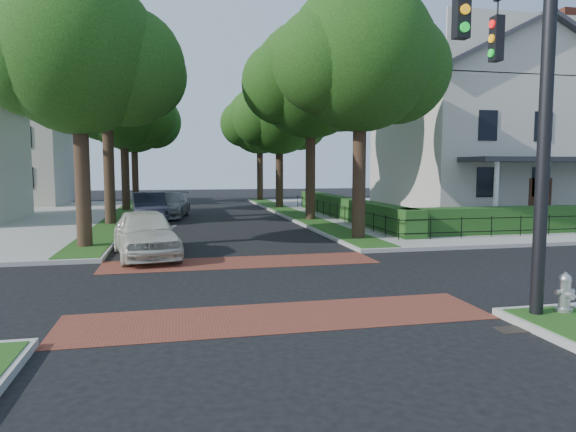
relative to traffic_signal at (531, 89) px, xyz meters
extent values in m
plane|color=black|center=(-4.89, 4.41, -4.71)|extent=(120.00, 120.00, 0.00)
cube|color=gray|center=(14.61, 23.41, -4.63)|extent=(30.00, 30.00, 0.15)
cube|color=brown|center=(-4.89, 7.61, -4.70)|extent=(9.00, 2.20, 0.01)
cube|color=brown|center=(-4.89, 1.21, -4.70)|extent=(9.00, 2.20, 0.01)
cube|color=black|center=(-0.59, -0.59, -4.70)|extent=(0.65, 0.45, 0.01)
cube|color=#244714|center=(0.51, 23.51, -4.55)|extent=(1.60, 29.80, 0.02)
cube|color=#244714|center=(-10.29, 23.51, -4.55)|extent=(1.60, 29.80, 0.02)
cylinder|color=black|center=(0.61, 11.41, -0.88)|extent=(0.56, 0.56, 7.35)
sphere|color=black|center=(0.61, 11.41, 3.00)|extent=(6.20, 6.20, 6.20)
sphere|color=black|center=(2.32, 11.71, 2.60)|extent=(4.65, 4.65, 4.65)
sphere|color=black|center=(-0.94, 11.21, 2.70)|extent=(4.34, 4.34, 4.34)
sphere|color=black|center=(0.71, 12.96, 3.50)|extent=(4.03, 4.03, 4.03)
cylinder|color=black|center=(0.61, 19.41, -0.71)|extent=(0.56, 0.56, 7.70)
sphere|color=black|center=(0.61, 19.41, 3.36)|extent=(6.60, 6.60, 6.60)
sphere|color=black|center=(2.43, 19.71, 2.96)|extent=(4.95, 4.95, 4.95)
sphere|color=black|center=(-1.04, 19.21, 3.06)|extent=(4.62, 4.62, 4.62)
sphere|color=black|center=(0.71, 21.06, 3.86)|extent=(4.29, 4.29, 4.29)
cylinder|color=black|center=(0.61, 28.41, -1.23)|extent=(0.56, 0.56, 6.65)
sphere|color=black|center=(0.61, 28.41, 2.28)|extent=(5.80, 5.80, 5.80)
sphere|color=black|center=(2.21, 28.71, 1.88)|extent=(4.35, 4.35, 4.35)
sphere|color=black|center=(-0.84, 28.21, 1.98)|extent=(4.06, 4.06, 4.06)
sphere|color=black|center=(0.71, 29.86, 2.78)|extent=(3.77, 3.77, 3.77)
cylinder|color=black|center=(0.61, 37.41, -1.06)|extent=(0.56, 0.56, 7.00)
sphere|color=black|center=(0.61, 37.41, 2.64)|extent=(6.00, 6.00, 6.00)
sphere|color=black|center=(2.26, 37.71, 2.24)|extent=(4.50, 4.50, 4.50)
sphere|color=black|center=(-0.89, 37.21, 2.34)|extent=(4.20, 4.20, 4.20)
sphere|color=black|center=(0.71, 38.91, 3.14)|extent=(3.90, 3.90, 3.90)
cylinder|color=black|center=(-10.39, 11.41, -1.06)|extent=(0.56, 0.56, 7.00)
sphere|color=black|center=(-10.39, 11.41, 2.64)|extent=(6.00, 6.00, 6.00)
sphere|color=black|center=(-8.74, 11.71, 2.24)|extent=(4.50, 4.50, 4.50)
sphere|color=black|center=(-11.89, 11.21, 2.34)|extent=(4.20, 4.20, 4.20)
sphere|color=black|center=(-10.29, 12.91, 3.14)|extent=(3.90, 3.90, 3.90)
cylinder|color=black|center=(-10.39, 19.41, -0.53)|extent=(0.56, 0.56, 8.05)
sphere|color=black|center=(-10.39, 19.41, 3.72)|extent=(6.40, 6.40, 6.40)
sphere|color=black|center=(-8.63, 19.71, 3.32)|extent=(4.80, 4.80, 4.80)
sphere|color=black|center=(-11.99, 19.21, 3.42)|extent=(4.48, 4.48, 4.48)
sphere|color=black|center=(-10.29, 21.01, 4.22)|extent=(4.16, 4.16, 4.16)
cylinder|color=black|center=(-10.39, 28.41, -1.13)|extent=(0.56, 0.56, 6.86)
sphere|color=black|center=(-10.39, 28.41, 2.50)|extent=(5.60, 5.60, 5.60)
sphere|color=black|center=(-8.85, 28.71, 2.10)|extent=(4.20, 4.20, 4.20)
sphere|color=black|center=(-11.79, 28.21, 2.20)|extent=(3.92, 3.92, 3.92)
sphere|color=black|center=(-10.29, 29.81, 3.00)|extent=(3.64, 3.64, 3.64)
cylinder|color=black|center=(-10.39, 37.41, -0.99)|extent=(0.56, 0.56, 7.14)
sphere|color=black|center=(-10.39, 37.41, 2.79)|extent=(6.20, 6.20, 6.20)
sphere|color=black|center=(-8.68, 37.71, 2.39)|extent=(4.65, 4.65, 4.65)
sphere|color=black|center=(-11.94, 37.21, 2.49)|extent=(4.34, 4.34, 4.34)
sphere|color=black|center=(-10.29, 38.96, 3.29)|extent=(4.03, 4.03, 4.03)
cube|color=#1C4618|center=(2.81, 19.41, -3.96)|extent=(1.00, 18.00, 1.20)
cube|color=beige|center=(12.61, 20.41, -0.56)|extent=(12.00, 10.00, 8.00)
cube|color=brown|center=(16.21, 18.41, 5.68)|extent=(0.80, 0.80, 4.48)
cube|color=gray|center=(12.61, 14.21, -4.31)|extent=(9.60, 2.40, 0.50)
cube|color=#28282D|center=(12.61, 14.21, -1.16)|extent=(10.20, 2.70, 0.25)
cylinder|color=white|center=(8.41, 13.26, -2.71)|extent=(0.24, 0.24, 3.00)
cylinder|color=white|center=(11.17, 13.26, -2.71)|extent=(0.24, 0.24, 3.00)
cube|color=beige|center=(-20.39, 36.41, -1.31)|extent=(9.00, 8.00, 6.50)
cube|color=brown|center=(-17.69, 34.81, 3.76)|extent=(0.80, 0.80, 3.64)
cylinder|color=black|center=(0.21, -0.19, -0.56)|extent=(0.26, 0.26, 8.00)
cube|color=black|center=(-1.69, -0.19, 1.34)|extent=(0.28, 0.22, 1.00)
cylinder|color=orange|center=(-1.69, -0.32, 1.34)|extent=(0.18, 0.05, 0.18)
cylinder|color=#0CB226|center=(-1.69, -0.32, 1.02)|extent=(0.18, 0.05, 0.18)
cube|color=black|center=(0.21, 1.51, 1.34)|extent=(0.22, 0.28, 1.00)
cylinder|color=red|center=(0.08, 1.51, 1.66)|extent=(0.05, 0.18, 0.18)
cylinder|color=orange|center=(0.08, 1.51, 1.34)|extent=(0.05, 0.18, 0.18)
cylinder|color=#0CB226|center=(0.08, 1.51, 1.02)|extent=(0.05, 0.18, 0.18)
imported|color=silver|center=(-8.04, 9.41, -3.86)|extent=(2.81, 5.21, 1.68)
imported|color=#202231|center=(-8.49, 21.69, -3.87)|extent=(2.30, 5.23, 1.67)
imported|color=slate|center=(-7.43, 23.71, -3.92)|extent=(3.05, 5.71, 1.57)
cylinder|color=#A5A5A8|center=(0.87, -0.19, -4.51)|extent=(0.43, 0.43, 0.10)
cylinder|color=#A5A5A8|center=(0.87, -0.19, -4.17)|extent=(0.29, 0.29, 0.58)
sphere|color=#A5A5A8|center=(0.87, -0.19, -3.86)|extent=(0.25, 0.25, 0.25)
cylinder|color=#A5A5A8|center=(0.87, -0.19, -3.75)|extent=(0.08, 0.08, 0.08)
cylinder|color=#A5A5A8|center=(1.03, -0.19, -4.12)|extent=(0.14, 0.14, 0.11)
cylinder|color=#A5A5A8|center=(0.72, -0.19, -4.12)|extent=(0.14, 0.14, 0.11)
cylinder|color=#A5A5A8|center=(0.87, -0.35, -4.17)|extent=(0.18, 0.17, 0.14)
camera|label=1|loc=(-6.96, -9.14, -1.55)|focal=32.00mm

